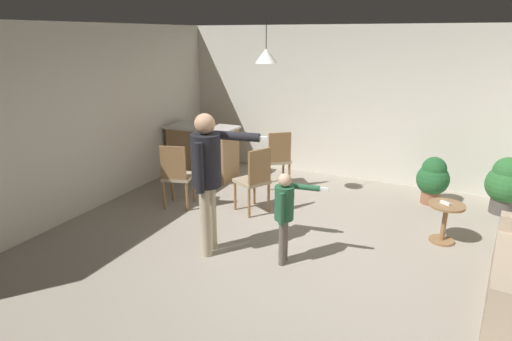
% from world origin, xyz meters
% --- Properties ---
extents(ground, '(7.68, 7.68, 0.00)m').
position_xyz_m(ground, '(0.00, 0.00, 0.00)').
color(ground, '#9E9384').
extents(wall_back, '(6.40, 0.10, 2.70)m').
position_xyz_m(wall_back, '(0.00, 3.20, 1.35)').
color(wall_back, silver).
rests_on(wall_back, ground).
extents(wall_left, '(0.10, 6.40, 2.70)m').
position_xyz_m(wall_left, '(-3.20, 0.00, 1.35)').
color(wall_left, silver).
rests_on(wall_left, ground).
extents(kitchen_counter, '(1.26, 0.66, 0.95)m').
position_xyz_m(kitchen_counter, '(-2.45, 2.08, 0.48)').
color(kitchen_counter, '#99754C').
rests_on(kitchen_counter, ground).
extents(side_table_by_couch, '(0.44, 0.44, 0.52)m').
position_xyz_m(side_table_by_couch, '(1.71, 1.15, 0.33)').
color(side_table_by_couch, olive).
rests_on(side_table_by_couch, ground).
extents(person_adult, '(0.81, 0.58, 1.71)m').
position_xyz_m(person_adult, '(-0.84, -0.34, 1.06)').
color(person_adult, tan).
rests_on(person_adult, ground).
extents(person_child, '(0.55, 0.37, 1.09)m').
position_xyz_m(person_child, '(0.06, -0.19, 0.68)').
color(person_child, '#60564C').
rests_on(person_child, ground).
extents(dining_chair_by_counter, '(0.57, 0.57, 1.00)m').
position_xyz_m(dining_chair_by_counter, '(-0.86, 0.96, 0.55)').
color(dining_chair_by_counter, olive).
rests_on(dining_chair_by_counter, ground).
extents(dining_chair_near_wall, '(0.59, 0.59, 1.00)m').
position_xyz_m(dining_chair_near_wall, '(-0.96, 2.09, 0.55)').
color(dining_chair_near_wall, olive).
rests_on(dining_chair_near_wall, ground).
extents(dining_chair_centre_back, '(0.52, 0.52, 1.00)m').
position_xyz_m(dining_chair_centre_back, '(-2.01, 0.64, 0.55)').
color(dining_chair_centre_back, olive).
rests_on(dining_chair_centre_back, ground).
extents(potted_plant_corner, '(0.56, 0.56, 0.86)m').
position_xyz_m(potted_plant_corner, '(2.47, 2.51, 0.47)').
color(potted_plant_corner, '#4C4742').
rests_on(potted_plant_corner, ground).
extents(potted_plant_by_wall, '(0.49, 0.49, 0.75)m').
position_xyz_m(potted_plant_by_wall, '(1.49, 2.46, 0.42)').
color(potted_plant_by_wall, brown).
rests_on(potted_plant_by_wall, ground).
extents(spare_remote_on_table, '(0.13, 0.10, 0.04)m').
position_xyz_m(spare_remote_on_table, '(1.69, 1.14, 0.54)').
color(spare_remote_on_table, white).
rests_on(spare_remote_on_table, side_table_by_couch).
extents(ceiling_light_pendant, '(0.32, 0.32, 0.55)m').
position_xyz_m(ceiling_light_pendant, '(-0.86, 1.34, 2.25)').
color(ceiling_light_pendant, silver).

